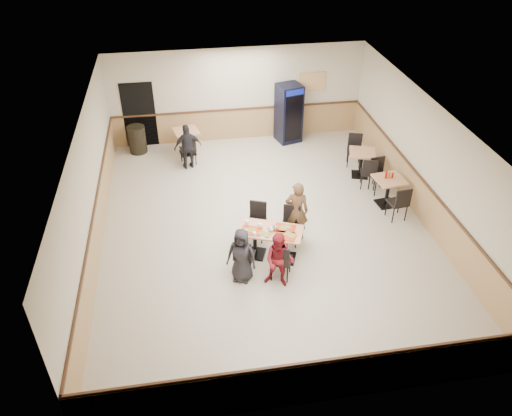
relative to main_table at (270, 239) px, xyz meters
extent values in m
plane|color=beige|center=(0.08, 1.13, -0.51)|extent=(10.00, 10.00, 0.00)
plane|color=silver|center=(0.08, 1.13, 2.49)|extent=(10.00, 10.00, 0.00)
plane|color=beige|center=(0.08, 6.13, 0.99)|extent=(8.00, 0.00, 8.00)
plane|color=beige|center=(0.08, -3.87, 0.99)|extent=(8.00, 0.00, 8.00)
plane|color=beige|center=(-3.92, 1.13, 0.99)|extent=(0.00, 10.00, 10.00)
plane|color=beige|center=(4.08, 1.13, 0.99)|extent=(0.00, 10.00, 10.00)
cube|color=tan|center=(0.08, 6.11, -0.01)|extent=(7.98, 0.03, 1.00)
cube|color=tan|center=(4.07, 1.13, -0.01)|extent=(0.03, 9.98, 1.00)
cube|color=#472B19|center=(0.08, 6.10, 0.52)|extent=(7.98, 0.04, 0.06)
cube|color=black|center=(-3.02, 6.11, 0.54)|extent=(1.00, 0.02, 2.10)
cube|color=orange|center=(2.48, 6.09, 1.29)|extent=(0.85, 0.02, 0.60)
cube|color=black|center=(-0.33, 0.13, -0.49)|extent=(0.60, 0.60, 0.04)
cylinder|color=black|center=(-0.33, 0.13, -0.12)|extent=(0.09, 0.09, 0.69)
cube|color=tan|center=(-0.33, 0.13, 0.24)|extent=(0.93, 0.93, 0.04)
cube|color=black|center=(0.33, -0.13, -0.49)|extent=(0.60, 0.60, 0.04)
cylinder|color=black|center=(0.33, -0.13, -0.12)|extent=(0.09, 0.09, 0.69)
cube|color=tan|center=(0.33, -0.13, 0.24)|extent=(0.93, 0.93, 0.04)
imported|color=black|center=(-0.75, -0.64, 0.15)|extent=(0.75, 0.63, 1.31)
imported|color=maroon|center=(0.01, -0.94, 0.15)|extent=(0.79, 0.72, 1.32)
imported|color=brown|center=(0.75, 0.64, 0.26)|extent=(0.64, 0.51, 1.54)
imported|color=black|center=(-1.63, 4.44, 0.18)|extent=(0.86, 0.50, 1.38)
cube|color=red|center=(0.33, 0.00, 0.27)|extent=(0.55, 0.48, 0.02)
cube|color=red|center=(0.28, -0.27, 0.27)|extent=(0.55, 0.48, 0.02)
cube|color=red|center=(-0.42, 0.04, 0.27)|extent=(0.55, 0.48, 0.02)
cylinder|color=white|center=(0.39, -0.26, 0.26)|extent=(0.23, 0.23, 0.01)
cube|color=tan|center=(0.39, -0.26, 0.27)|extent=(0.31, 0.31, 0.02)
cylinder|color=white|center=(0.34, 0.03, 0.26)|extent=(0.23, 0.23, 0.01)
cube|color=tan|center=(0.34, 0.03, 0.27)|extent=(0.30, 0.23, 0.02)
cylinder|color=white|center=(-0.47, 0.06, 0.26)|extent=(0.23, 0.23, 0.01)
cube|color=tan|center=(-0.47, 0.06, 0.27)|extent=(0.27, 0.18, 0.02)
cylinder|color=white|center=(-0.16, -0.13, 0.26)|extent=(0.23, 0.23, 0.01)
cube|color=tan|center=(-0.16, -0.13, 0.27)|extent=(0.32, 0.30, 0.02)
cylinder|color=white|center=(-0.48, 0.30, 0.31)|extent=(0.08, 0.08, 0.10)
cylinder|color=white|center=(-0.22, 0.14, 0.31)|extent=(0.08, 0.08, 0.10)
cylinder|color=white|center=(-0.57, -0.05, 0.31)|extent=(0.08, 0.08, 0.10)
cylinder|color=white|center=(-0.39, -0.15, 0.31)|extent=(0.08, 0.08, 0.10)
cylinder|color=silver|center=(0.11, -0.05, 0.32)|extent=(0.07, 0.07, 0.12)
cylinder|color=silver|center=(0.07, 0.03, 0.32)|extent=(0.07, 0.07, 0.12)
ellipsoid|color=white|center=(0.01, -0.03, 0.31)|extent=(0.15, 0.15, 0.11)
cube|color=black|center=(3.45, 1.61, -0.49)|extent=(0.53, 0.53, 0.04)
cylinder|color=black|center=(3.45, 1.61, -0.11)|extent=(0.09, 0.09, 0.72)
cube|color=tan|center=(3.45, 1.61, 0.26)|extent=(0.82, 0.82, 0.04)
cube|color=black|center=(3.25, 3.16, -0.49)|extent=(0.58, 0.58, 0.04)
cylinder|color=black|center=(3.25, 3.16, -0.12)|extent=(0.09, 0.09, 0.70)
cube|color=tan|center=(3.25, 3.16, 0.24)|extent=(0.90, 0.90, 0.04)
cylinder|color=#B5100C|center=(3.35, 1.66, 0.38)|extent=(0.06, 0.06, 0.20)
cylinder|color=#B97818|center=(3.44, 1.66, 0.37)|extent=(0.06, 0.06, 0.17)
cylinder|color=#B5100C|center=(3.53, 1.66, 0.35)|extent=(0.05, 0.05, 0.14)
cube|color=black|center=(-1.63, 5.33, -0.49)|extent=(0.55, 0.55, 0.04)
cylinder|color=black|center=(-1.63, 5.33, -0.11)|extent=(0.09, 0.09, 0.71)
cube|color=tan|center=(-1.63, 5.33, 0.25)|extent=(0.86, 0.86, 0.04)
cube|color=black|center=(1.67, 5.73, 0.43)|extent=(0.87, 0.85, 1.89)
cube|color=black|center=(1.75, 5.38, 0.38)|extent=(0.56, 0.16, 1.49)
cube|color=#0E1D9B|center=(1.76, 5.37, 1.26)|extent=(0.58, 0.17, 0.18)
cylinder|color=black|center=(-3.15, 5.68, -0.08)|extent=(0.55, 0.55, 0.86)
camera|label=1|loc=(-1.76, -8.70, 7.02)|focal=35.00mm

